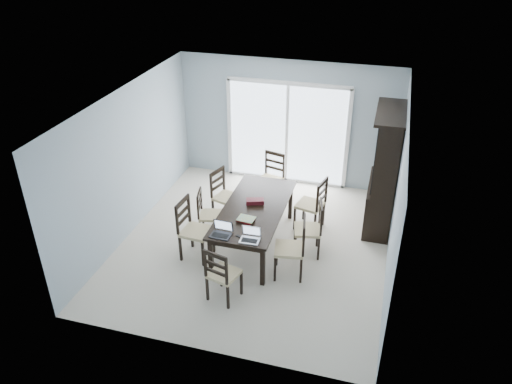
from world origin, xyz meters
TOP-DOWN VIEW (x-y plane):
  - floor at (0.00, 0.00)m, footprint 5.00×5.00m
  - ceiling at (0.00, 0.00)m, footprint 5.00×5.00m
  - back_wall at (0.00, 2.50)m, footprint 4.50×0.02m
  - wall_left at (-2.25, 0.00)m, footprint 0.02×5.00m
  - wall_right at (2.25, 0.00)m, footprint 0.02×5.00m
  - balcony at (0.00, 3.50)m, footprint 4.50×2.00m
  - railing at (0.00, 4.50)m, footprint 4.50×0.06m
  - dining_table at (0.00, 0.00)m, footprint 1.00×2.20m
  - china_hutch at (2.02, 1.25)m, footprint 0.50×1.38m
  - sliding_door at (0.00, 2.48)m, footprint 2.52×0.05m
  - chair_left_near at (-0.92, -0.58)m, footprint 0.50×0.49m
  - chair_left_mid at (-0.90, 0.05)m, footprint 0.47×0.46m
  - chair_left_far at (-0.80, 0.68)m, footprint 0.54×0.54m
  - chair_right_near at (0.85, -0.62)m, footprint 0.53×0.52m
  - chair_right_mid at (1.01, 0.02)m, footprint 0.52×0.51m
  - chair_right_far at (0.92, 0.76)m, footprint 0.54×0.53m
  - chair_end_near at (-0.08, -1.52)m, footprint 0.50×0.51m
  - chair_end_far at (-0.09, 1.59)m, footprint 0.53×0.54m
  - laptop_dark at (-0.26, -0.95)m, footprint 0.32×0.23m
  - laptop_silver at (0.20, -0.96)m, footprint 0.30×0.21m
  - book_stack at (-0.02, -0.43)m, footprint 0.30×0.24m
  - cell_phone at (0.01, -0.89)m, footprint 0.11×0.08m
  - game_box at (-0.02, 0.13)m, footprint 0.33×0.24m
  - hot_tub at (-0.21, 3.41)m, footprint 1.82×1.67m

SIDE VIEW (x-z plane):
  - balcony at x=0.00m, z-range -0.10..0.00m
  - floor at x=0.00m, z-range 0.00..0.00m
  - hot_tub at x=-0.21m, z-range 0.00..0.85m
  - chair_left_mid at x=-0.90m, z-range 0.03..1.05m
  - railing at x=0.00m, z-range 0.00..1.10m
  - chair_end_near at x=-0.08m, z-range 0.03..1.11m
  - chair_left_far at x=-0.80m, z-range 0.03..1.16m
  - chair_right_mid at x=1.01m, z-range 0.03..1.16m
  - chair_end_far at x=-0.09m, z-range 0.03..1.19m
  - chair_right_far at x=0.92m, z-range 0.03..1.20m
  - chair_right_near at x=0.85m, z-range 0.03..1.22m
  - chair_left_near at x=-0.92m, z-range 0.04..1.24m
  - dining_table at x=0.00m, z-range 0.30..1.05m
  - cell_phone at x=0.01m, z-range 0.75..0.76m
  - book_stack at x=-0.02m, z-range 0.75..0.80m
  - game_box at x=-0.02m, z-range 0.75..0.82m
  - laptop_silver at x=0.20m, z-range 0.70..0.90m
  - laptop_dark at x=-0.26m, z-range 0.70..0.91m
  - china_hutch at x=2.02m, z-range -0.03..2.17m
  - sliding_door at x=0.00m, z-range 0.00..2.18m
  - back_wall at x=0.00m, z-range 0.00..2.60m
  - wall_left at x=-2.25m, z-range 0.00..2.60m
  - wall_right at x=2.25m, z-range 0.00..2.60m
  - ceiling at x=0.00m, z-range 2.60..2.60m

